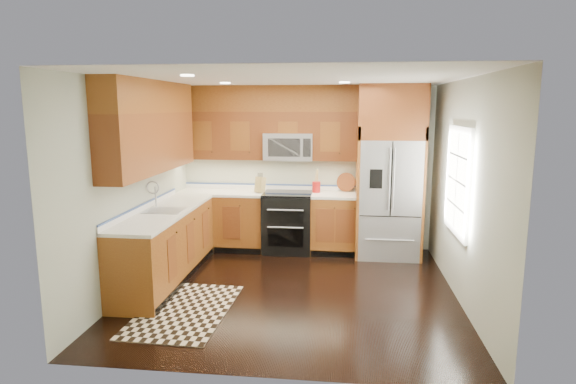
# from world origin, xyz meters

# --- Properties ---
(ground) EXTENTS (4.00, 4.00, 0.00)m
(ground) POSITION_xyz_m (0.00, 0.00, 0.00)
(ground) COLOR black
(ground) RESTS_ON ground
(wall_back) EXTENTS (4.00, 0.02, 2.60)m
(wall_back) POSITION_xyz_m (0.00, 2.00, 1.30)
(wall_back) COLOR #B0B5A3
(wall_back) RESTS_ON ground
(wall_left) EXTENTS (0.02, 4.00, 2.60)m
(wall_left) POSITION_xyz_m (-2.00, 0.00, 1.30)
(wall_left) COLOR #B0B5A3
(wall_left) RESTS_ON ground
(wall_right) EXTENTS (0.02, 4.00, 2.60)m
(wall_right) POSITION_xyz_m (2.00, 0.00, 1.30)
(wall_right) COLOR #B0B5A3
(wall_right) RESTS_ON ground
(window) EXTENTS (0.04, 1.10, 1.30)m
(window) POSITION_xyz_m (1.98, 0.20, 1.40)
(window) COLOR white
(window) RESTS_ON ground
(base_cabinets) EXTENTS (2.85, 3.00, 0.90)m
(base_cabinets) POSITION_xyz_m (-1.23, 0.90, 0.45)
(base_cabinets) COLOR #8D571B
(base_cabinets) RESTS_ON ground
(countertop) EXTENTS (2.86, 3.01, 0.04)m
(countertop) POSITION_xyz_m (-1.09, 1.01, 0.92)
(countertop) COLOR white
(countertop) RESTS_ON base_cabinets
(upper_cabinets) EXTENTS (2.85, 3.00, 1.15)m
(upper_cabinets) POSITION_xyz_m (-1.15, 1.09, 2.02)
(upper_cabinets) COLOR brown
(upper_cabinets) RESTS_ON ground
(range) EXTENTS (0.76, 0.67, 0.95)m
(range) POSITION_xyz_m (-0.25, 1.67, 0.47)
(range) COLOR black
(range) RESTS_ON ground
(microwave) EXTENTS (0.76, 0.40, 0.42)m
(microwave) POSITION_xyz_m (-0.25, 1.80, 1.66)
(microwave) COLOR #B2B2B7
(microwave) RESTS_ON ground
(refrigerator) EXTENTS (0.98, 0.75, 2.60)m
(refrigerator) POSITION_xyz_m (1.30, 1.63, 1.30)
(refrigerator) COLOR #B2B2B7
(refrigerator) RESTS_ON ground
(sink_faucet) EXTENTS (0.54, 0.44, 0.37)m
(sink_faucet) POSITION_xyz_m (-1.73, 0.23, 0.99)
(sink_faucet) COLOR #B2B2B7
(sink_faucet) RESTS_ON countertop
(rug) EXTENTS (1.01, 1.63, 0.01)m
(rug) POSITION_xyz_m (-1.14, -0.75, 0.01)
(rug) COLOR black
(rug) RESTS_ON ground
(knife_block) EXTENTS (0.16, 0.18, 0.31)m
(knife_block) POSITION_xyz_m (-0.69, 1.69, 1.07)
(knife_block) COLOR #A28A4E
(knife_block) RESTS_ON countertop
(utensil_crock) EXTENTS (0.13, 0.13, 0.36)m
(utensil_crock) POSITION_xyz_m (0.19, 1.78, 1.07)
(utensil_crock) COLOR #AB1615
(utensil_crock) RESTS_ON countertop
(cutting_board) EXTENTS (0.38, 0.38, 0.02)m
(cutting_board) POSITION_xyz_m (0.66, 1.94, 0.95)
(cutting_board) COLOR brown
(cutting_board) RESTS_ON countertop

